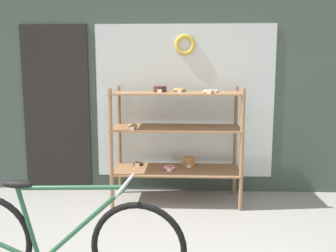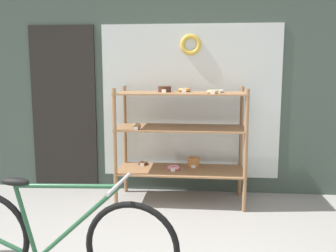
# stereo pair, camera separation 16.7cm
# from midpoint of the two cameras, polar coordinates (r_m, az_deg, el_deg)

# --- Properties ---
(storefront_facade) EXTENTS (6.06, 0.13, 3.60)m
(storefront_facade) POSITION_cam_midpoint_polar(r_m,az_deg,el_deg) (4.72, -1.32, 11.10)
(storefront_facade) COLOR #3D4C42
(storefront_facade) RESTS_ON ground_plane
(display_case) EXTENTS (1.48, 0.59, 1.36)m
(display_case) POSITION_cam_midpoint_polar(r_m,az_deg,el_deg) (4.35, 0.19, -1.03)
(display_case) COLOR #8E6642
(display_case) RESTS_ON ground_plane
(bicycle) EXTENTS (1.78, 0.46, 0.80)m
(bicycle) POSITION_cam_midpoint_polar(r_m,az_deg,el_deg) (2.88, -17.77, -16.29)
(bicycle) COLOR black
(bicycle) RESTS_ON ground_plane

